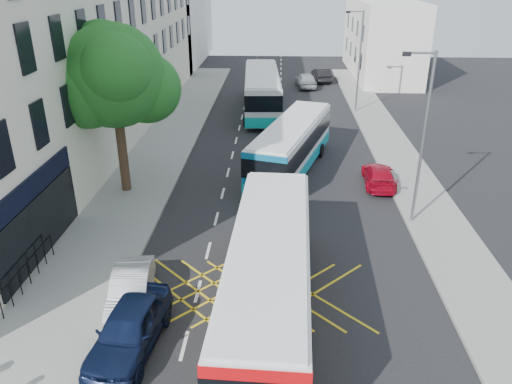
# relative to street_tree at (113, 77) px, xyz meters

# --- Properties ---
(pavement_left) EXTENTS (5.00, 70.00, 0.15)m
(pavement_left) POSITION_rel_street_tree_xyz_m (0.01, 0.03, -6.22)
(pavement_left) COLOR gray
(pavement_left) RESTS_ON ground
(pavement_right) EXTENTS (3.00, 70.00, 0.15)m
(pavement_right) POSITION_rel_street_tree_xyz_m (16.01, 0.03, -6.22)
(pavement_right) COLOR gray
(pavement_right) RESTS_ON ground
(terrace_main) EXTENTS (8.30, 45.00, 13.50)m
(terrace_main) POSITION_rel_street_tree_xyz_m (-5.49, 9.52, 0.46)
(terrace_main) COLOR beige
(terrace_main) RESTS_ON ground
(terrace_far) EXTENTS (8.00, 20.00, 10.00)m
(terrace_far) POSITION_rel_street_tree_xyz_m (-5.49, 40.03, -1.29)
(terrace_far) COLOR silver
(terrace_far) RESTS_ON ground
(building_right) EXTENTS (6.00, 18.00, 8.00)m
(building_right) POSITION_rel_street_tree_xyz_m (19.51, 33.03, -2.29)
(building_right) COLOR silver
(building_right) RESTS_ON ground
(street_tree) EXTENTS (6.30, 5.70, 8.80)m
(street_tree) POSITION_rel_street_tree_xyz_m (0.00, 0.00, 0.00)
(street_tree) COLOR #382619
(street_tree) RESTS_ON pavement_left
(lamp_near) EXTENTS (1.45, 0.15, 8.00)m
(lamp_near) POSITION_rel_street_tree_xyz_m (14.71, -2.97, -1.68)
(lamp_near) COLOR slate
(lamp_near) RESTS_ON pavement_right
(lamp_far) EXTENTS (1.45, 0.15, 8.00)m
(lamp_far) POSITION_rel_street_tree_xyz_m (14.71, 17.03, -1.68)
(lamp_far) COLOR slate
(lamp_far) RESTS_ON pavement_right
(railings) EXTENTS (0.08, 5.60, 1.14)m
(railings) POSITION_rel_street_tree_xyz_m (-1.19, -9.67, -5.57)
(railings) COLOR black
(railings) RESTS_ON pavement_left
(bus_near) EXTENTS (3.20, 11.59, 3.23)m
(bus_near) POSITION_rel_street_tree_xyz_m (8.06, -10.38, -4.59)
(bus_near) COLOR silver
(bus_near) RESTS_ON ground
(bus_mid) EXTENTS (5.36, 10.83, 2.97)m
(bus_mid) POSITION_rel_street_tree_xyz_m (9.09, 3.60, -4.73)
(bus_mid) COLOR silver
(bus_mid) RESTS_ON ground
(bus_far) EXTENTS (3.46, 12.13, 3.38)m
(bus_far) POSITION_rel_street_tree_xyz_m (6.88, 16.64, -4.51)
(bus_far) COLOR silver
(bus_far) RESTS_ON ground
(parked_car_blue) EXTENTS (2.26, 4.59, 1.51)m
(parked_car_blue) POSITION_rel_street_tree_xyz_m (3.61, -12.09, -5.54)
(parked_car_blue) COLOR #0D1735
(parked_car_blue) RESTS_ON ground
(parked_car_silver) EXTENTS (1.79, 3.98, 1.27)m
(parked_car_silver) POSITION_rel_street_tree_xyz_m (3.01, -9.82, -5.66)
(parked_car_silver) COLOR #B0B1B8
(parked_car_silver) RESTS_ON ground
(red_hatchback) EXTENTS (1.84, 4.10, 1.17)m
(red_hatchback) POSITION_rel_street_tree_xyz_m (14.01, 1.59, -5.71)
(red_hatchback) COLOR #B5071E
(red_hatchback) RESTS_ON ground
(distant_car_grey) EXTENTS (2.41, 4.50, 1.20)m
(distant_car_grey) POSITION_rel_street_tree_xyz_m (6.75, 24.32, -5.69)
(distant_car_grey) COLOR #3B3D42
(distant_car_grey) RESTS_ON ground
(distant_car_silver) EXTENTS (2.24, 4.52, 1.48)m
(distant_car_silver) POSITION_rel_street_tree_xyz_m (11.01, 26.14, -5.55)
(distant_car_silver) COLOR #A4A6AB
(distant_car_silver) RESTS_ON ground
(distant_car_dark) EXTENTS (2.01, 4.44, 1.41)m
(distant_car_dark) POSITION_rel_street_tree_xyz_m (12.80, 29.07, -5.58)
(distant_car_dark) COLOR black
(distant_car_dark) RESTS_ON ground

